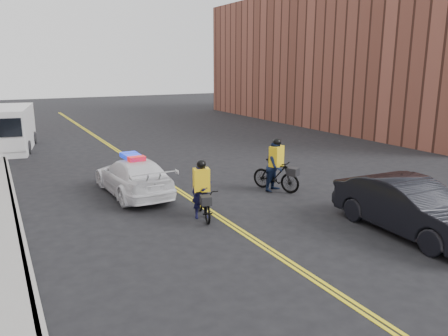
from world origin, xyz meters
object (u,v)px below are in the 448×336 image
Objects in this scene: cargo_van at (10,129)px; dark_sedan at (410,207)px; cyclist_near at (202,198)px; police_cruiser at (133,176)px; cyclist_far at (276,170)px.

dark_sedan is at bearing -54.14° from cargo_van.
cyclist_near is at bearing 141.83° from dark_sedan.
cargo_van is at bearing -75.02° from police_cruiser.
police_cruiser is 5.69m from cyclist_far.
police_cruiser is at bearing 129.92° from dark_sedan.
dark_sedan reaches higher than police_cruiser.
police_cruiser is at bearing 122.10° from cyclist_near.
dark_sedan is at bearing -105.72° from cyclist_far.
dark_sedan is 0.79× the size of cargo_van.
cyclist_near is at bearing 105.82° from police_cruiser.
cyclist_far is (-0.91, 5.71, 0.02)m from dark_sedan.
cyclist_far is (5.24, -2.20, 0.12)m from police_cruiser.
dark_sedan is at bearing -26.01° from cyclist_near.
cargo_van reaches higher than dark_sedan.
cyclist_far is at bearing 101.11° from dark_sedan.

